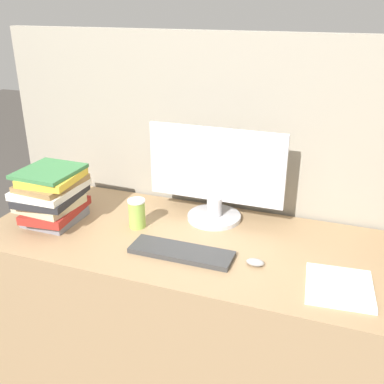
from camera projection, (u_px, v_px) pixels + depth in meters
name	position (u px, v px, depth m)	size (l,w,h in m)	color
cubicle_panel_rear	(208.00, 198.00, 2.17)	(2.03, 0.04, 1.53)	gray
desk	(180.00, 311.00, 2.00)	(1.63, 0.70, 0.75)	#937551
monitor	(215.00, 178.00, 1.92)	(0.60, 0.24, 0.42)	#B7B7BC
keyboard	(181.00, 252.00, 1.72)	(0.40, 0.13, 0.02)	#333333
mouse	(255.00, 262.00, 1.65)	(0.07, 0.04, 0.03)	gray
coffee_cup	(137.00, 213.00, 1.91)	(0.07, 0.07, 0.13)	#8CB247
book_stack	(52.00, 196.00, 1.93)	(0.25, 0.30, 0.24)	slate
paper_pile	(339.00, 287.00, 1.52)	(0.24, 0.25, 0.01)	white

